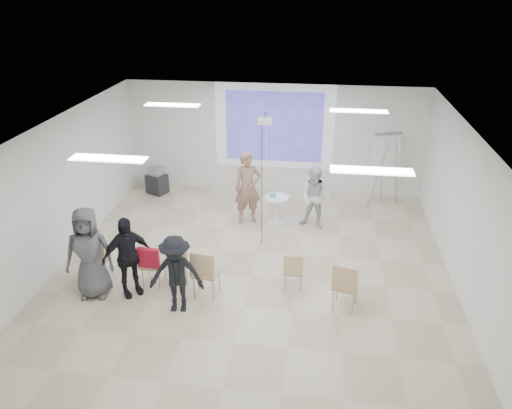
# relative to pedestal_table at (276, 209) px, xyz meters

# --- Properties ---
(floor) EXTENTS (8.00, 9.00, 0.10)m
(floor) POSITION_rel_pedestal_table_xyz_m (-0.28, -2.42, -0.47)
(floor) COLOR beige
(floor) RESTS_ON ground
(ceiling) EXTENTS (8.00, 9.00, 0.10)m
(ceiling) POSITION_rel_pedestal_table_xyz_m (-0.28, -2.42, 2.63)
(ceiling) COLOR white
(ceiling) RESTS_ON wall_back
(wall_back) EXTENTS (8.00, 0.10, 3.00)m
(wall_back) POSITION_rel_pedestal_table_xyz_m (-0.28, 2.13, 1.08)
(wall_back) COLOR silver
(wall_back) RESTS_ON floor
(wall_left) EXTENTS (0.10, 9.00, 3.00)m
(wall_left) POSITION_rel_pedestal_table_xyz_m (-4.33, -2.42, 1.08)
(wall_left) COLOR silver
(wall_left) RESTS_ON floor
(wall_right) EXTENTS (0.10, 9.00, 3.00)m
(wall_right) POSITION_rel_pedestal_table_xyz_m (3.77, -2.42, 1.08)
(wall_right) COLOR silver
(wall_right) RESTS_ON floor
(projection_halo) EXTENTS (3.20, 0.01, 2.30)m
(projection_halo) POSITION_rel_pedestal_table_xyz_m (-0.28, 2.06, 1.43)
(projection_halo) COLOR silver
(projection_halo) RESTS_ON wall_back
(projection_image) EXTENTS (2.60, 0.01, 1.90)m
(projection_image) POSITION_rel_pedestal_table_xyz_m (-0.28, 2.05, 1.43)
(projection_image) COLOR #4034B2
(projection_image) RESTS_ON wall_back
(pedestal_table) EXTENTS (0.71, 0.71, 0.75)m
(pedestal_table) POSITION_rel_pedestal_table_xyz_m (0.00, 0.00, 0.00)
(pedestal_table) COLOR white
(pedestal_table) RESTS_ON floor
(player_left) EXTENTS (0.86, 0.72, 2.02)m
(player_left) POSITION_rel_pedestal_table_xyz_m (-0.71, 0.07, 0.59)
(player_left) COLOR #946E5B
(player_left) RESTS_ON floor
(player_right) EXTENTS (0.97, 0.86, 1.70)m
(player_right) POSITION_rel_pedestal_table_xyz_m (0.91, -0.03, 0.44)
(player_right) COLOR silver
(player_right) RESTS_ON floor
(controller_left) EXTENTS (0.08, 0.13, 0.04)m
(controller_left) POSITION_rel_pedestal_table_xyz_m (-0.53, 0.32, 0.91)
(controller_left) COLOR white
(controller_left) RESTS_ON player_left
(controller_right) EXTENTS (0.06, 0.11, 0.04)m
(controller_right) POSITION_rel_pedestal_table_xyz_m (0.73, 0.22, 0.73)
(controller_right) COLOR white
(controller_right) RESTS_ON player_right
(chair_far_left) EXTENTS (0.53, 0.56, 1.00)m
(chair_far_left) POSITION_rel_pedestal_table_xyz_m (-3.27, -2.94, 0.17)
(chair_far_left) COLOR tan
(chair_far_left) RESTS_ON floor
(chair_left_mid) EXTENTS (0.43, 0.46, 0.88)m
(chair_left_mid) POSITION_rel_pedestal_table_xyz_m (-2.13, -2.98, 0.10)
(chair_left_mid) COLOR tan
(chair_left_mid) RESTS_ON floor
(chair_left_inner) EXTENTS (0.51, 0.53, 0.86)m
(chair_left_inner) POSITION_rel_pedestal_table_xyz_m (-1.66, -2.83, 0.09)
(chair_left_inner) COLOR tan
(chair_left_inner) RESTS_ON floor
(chair_center) EXTENTS (0.51, 0.55, 0.99)m
(chair_center) POSITION_rel_pedestal_table_xyz_m (-1.03, -3.21, 0.17)
(chair_center) COLOR tan
(chair_center) RESTS_ON floor
(chair_right_inner) EXTENTS (0.38, 0.41, 0.79)m
(chair_right_inner) POSITION_rel_pedestal_table_xyz_m (0.58, -2.76, 0.05)
(chair_right_inner) COLOR tan
(chair_right_inner) RESTS_ON floor
(chair_right_far) EXTENTS (0.54, 0.56, 0.95)m
(chair_right_far) POSITION_rel_pedestal_table_xyz_m (1.54, -3.26, 0.14)
(chair_right_far) COLOR tan
(chair_right_far) RESTS_ON floor
(red_jacket) EXTENTS (0.42, 0.12, 0.39)m
(red_jacket) POSITION_rel_pedestal_table_xyz_m (-2.13, -3.12, 0.30)
(red_jacket) COLOR #B4162B
(red_jacket) RESTS_ON chair_left_mid
(laptop) EXTENTS (0.37, 0.31, 0.02)m
(laptop) POSITION_rel_pedestal_table_xyz_m (-1.68, -2.74, 0.05)
(laptop) COLOR black
(laptop) RESTS_ON chair_left_inner
(audience_left) EXTENTS (1.23, 1.18, 1.84)m
(audience_left) POSITION_rel_pedestal_table_xyz_m (-2.48, -3.27, 0.50)
(audience_left) COLOR black
(audience_left) RESTS_ON floor
(audience_mid) EXTENTS (1.15, 0.69, 1.70)m
(audience_mid) POSITION_rel_pedestal_table_xyz_m (-1.44, -3.64, 0.43)
(audience_mid) COLOR black
(audience_mid) RESTS_ON floor
(audience_outer) EXTENTS (1.08, 0.81, 2.02)m
(audience_outer) POSITION_rel_pedestal_table_xyz_m (-3.15, -3.38, 0.59)
(audience_outer) COLOR #55555A
(audience_outer) RESTS_ON floor
(flipchart_easel) EXTENTS (0.81, 0.64, 1.98)m
(flipchart_easel) POSITION_rel_pedestal_table_xyz_m (2.65, 1.44, 1.04)
(flipchart_easel) COLOR #92959A
(flipchart_easel) RESTS_ON floor
(av_cart) EXTENTS (0.64, 0.59, 0.77)m
(av_cart) POSITION_rel_pedestal_table_xyz_m (-3.46, 1.45, -0.06)
(av_cart) COLOR black
(av_cart) RESTS_ON floor
(ceiling_projector) EXTENTS (0.30, 0.25, 3.00)m
(ceiling_projector) POSITION_rel_pedestal_table_xyz_m (-0.19, -0.93, 2.27)
(ceiling_projector) COLOR white
(ceiling_projector) RESTS_ON ceiling
(fluor_panel_nw) EXTENTS (1.20, 0.30, 0.02)m
(fluor_panel_nw) POSITION_rel_pedestal_table_xyz_m (-2.28, -0.42, 2.55)
(fluor_panel_nw) COLOR white
(fluor_panel_nw) RESTS_ON ceiling
(fluor_panel_ne) EXTENTS (1.20, 0.30, 0.02)m
(fluor_panel_ne) POSITION_rel_pedestal_table_xyz_m (1.72, -0.42, 2.55)
(fluor_panel_ne) COLOR white
(fluor_panel_ne) RESTS_ON ceiling
(fluor_panel_sw) EXTENTS (1.20, 0.30, 0.02)m
(fluor_panel_sw) POSITION_rel_pedestal_table_xyz_m (-2.28, -3.92, 2.55)
(fluor_panel_sw) COLOR white
(fluor_panel_sw) RESTS_ON ceiling
(fluor_panel_se) EXTENTS (1.20, 0.30, 0.02)m
(fluor_panel_se) POSITION_rel_pedestal_table_xyz_m (1.72, -3.92, 2.55)
(fluor_panel_se) COLOR white
(fluor_panel_se) RESTS_ON ceiling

